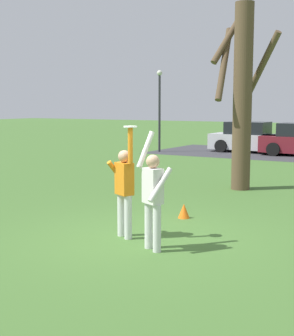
{
  "coord_description": "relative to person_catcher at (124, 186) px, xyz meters",
  "views": [
    {
      "loc": [
        4.65,
        -7.67,
        2.48
      ],
      "look_at": [
        0.13,
        -0.05,
        1.34
      ],
      "focal_mm": 52.41,
      "sensor_mm": 36.0,
      "label": 1
    }
  ],
  "objects": [
    {
      "name": "field_cone_orange",
      "position": [
        0.25,
        1.99,
        -0.82
      ],
      "size": [
        0.26,
        0.26,
        0.32
      ],
      "primitive_type": "cone",
      "color": "orange",
      "rests_on": "ground_plane"
    },
    {
      "name": "parked_car_silver",
      "position": [
        -3.55,
        17.39,
        -0.25
      ],
      "size": [
        4.1,
        2.04,
        1.59
      ],
      "rotation": [
        0.0,
        0.0,
        -0.0
      ],
      "color": "#BCBCC1",
      "rests_on": "ground_plane"
    },
    {
      "name": "frisbee_disc",
      "position": [
        0.2,
        -0.1,
        1.11
      ],
      "size": [
        0.24,
        0.24,
        0.02
      ],
      "primitive_type": "cylinder",
      "color": "white",
      "rests_on": "person_catcher"
    },
    {
      "name": "lamppost_by_lot",
      "position": [
        -7.69,
        15.06,
        1.6
      ],
      "size": [
        0.28,
        0.28,
        4.26
      ],
      "color": "#2D2D33",
      "rests_on": "ground_plane"
    },
    {
      "name": "person_catcher",
      "position": [
        0.0,
        0.0,
        0.0
      ],
      "size": [
        0.58,
        0.51,
        2.08
      ],
      "rotation": [
        0.0,
        0.0,
        -0.46
      ],
      "color": "silver",
      "rests_on": "ground_plane"
    },
    {
      "name": "person_defender",
      "position": [
        0.86,
        -0.43,
        -0.0
      ],
      "size": [
        0.64,
        0.6,
        2.04
      ],
      "rotation": [
        0.0,
        0.0,
        2.68
      ],
      "color": "silver",
      "rests_on": "ground_plane"
    },
    {
      "name": "bare_tree_tall",
      "position": [
        -0.0,
        6.23,
        1.86
      ],
      "size": [
        1.97,
        1.76,
        5.42
      ],
      "color": "brown",
      "rests_on": "ground_plane"
    },
    {
      "name": "ground_plane",
      "position": [
        0.3,
        0.15,
        -0.98
      ],
      "size": [
        120.0,
        120.0,
        0.0
      ],
      "primitive_type": "plane",
      "color": "#426B2D"
    }
  ]
}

